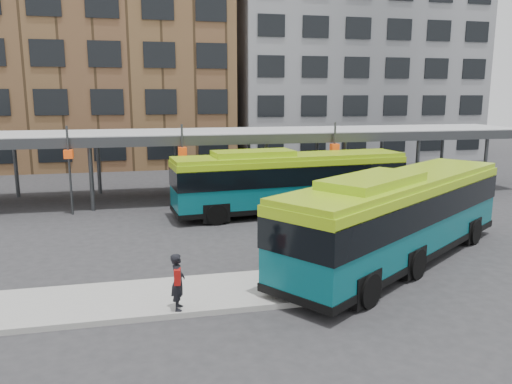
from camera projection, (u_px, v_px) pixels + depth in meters
name	position (u px, v px, depth m)	size (l,w,h in m)	color
ground	(281.00, 259.00, 19.71)	(120.00, 120.00, 0.00)	#28282B
boarding_island	(137.00, 299.00, 15.63)	(14.00, 3.00, 0.18)	gray
canopy	(225.00, 135.00, 31.27)	(40.00, 6.53, 4.80)	#999B9E
building_brick	(85.00, 44.00, 46.06)	(26.00, 14.00, 22.00)	brown
building_grey	(347.00, 59.00, 51.88)	(24.00, 14.00, 20.00)	slate
bus_front	(399.00, 214.00, 19.08)	(12.44, 9.83, 3.64)	#08515A
bus_rear	(289.00, 180.00, 27.10)	(12.94, 3.86, 3.52)	#08515A
pedestrian	(178.00, 281.00, 14.55)	(0.48, 0.68, 1.70)	black
bike_rack	(423.00, 183.00, 34.07)	(6.85, 1.59, 1.03)	slate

